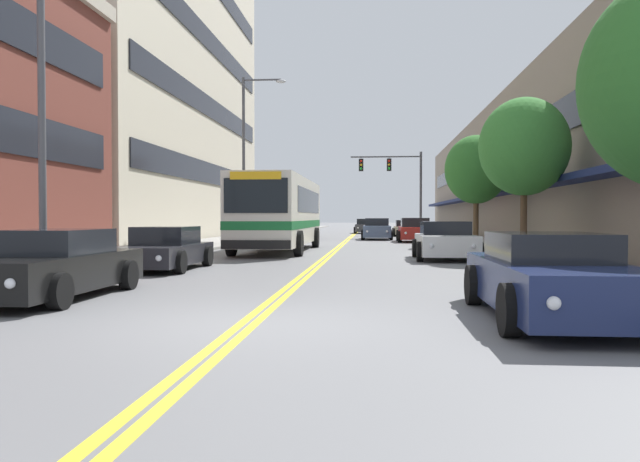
{
  "coord_description": "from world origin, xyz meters",
  "views": [
    {
      "loc": [
        1.79,
        -8.75,
        1.52
      ],
      "look_at": [
        -0.6,
        18.54,
        0.9
      ],
      "focal_mm": 35.0,
      "sensor_mm": 36.0,
      "label": 1
    }
  ],
  "objects_px": {
    "street_lamp_left_near": "(55,88)",
    "street_lamp_left_far": "(249,147)",
    "car_slate_blue_moving_lead": "(377,230)",
    "traffic_signal_mast": "(397,177)",
    "street_tree_right_far": "(476,170)",
    "car_black_parked_left_near": "(51,266)",
    "car_beige_parked_right_mid": "(406,229)",
    "street_tree_right_mid": "(524,147)",
    "city_bus": "(280,211)",
    "car_navy_parked_right_foreground": "(551,278)",
    "car_dark_grey_moving_second": "(366,227)",
    "car_red_parked_right_end": "(415,231)",
    "car_champagne_parked_left_mid": "(286,230)",
    "car_charcoal_parked_left_far": "(165,250)",
    "car_white_parked_right_far": "(445,242)"
  },
  "relations": [
    {
      "from": "street_lamp_left_near",
      "to": "street_lamp_left_far",
      "type": "height_order",
      "value": "street_lamp_left_far"
    },
    {
      "from": "car_slate_blue_moving_lead",
      "to": "traffic_signal_mast",
      "type": "relative_size",
      "value": 0.77
    },
    {
      "from": "car_slate_blue_moving_lead",
      "to": "street_tree_right_far",
      "type": "relative_size",
      "value": 0.87
    },
    {
      "from": "car_black_parked_left_near",
      "to": "car_slate_blue_moving_lead",
      "type": "distance_m",
      "value": 31.81
    },
    {
      "from": "car_beige_parked_right_mid",
      "to": "traffic_signal_mast",
      "type": "xyz_separation_m",
      "value": [
        -0.85,
        -3.36,
        3.91
      ]
    },
    {
      "from": "car_slate_blue_moving_lead",
      "to": "street_tree_right_mid",
      "type": "distance_m",
      "value": 20.16
    },
    {
      "from": "city_bus",
      "to": "car_navy_parked_right_foreground",
      "type": "height_order",
      "value": "city_bus"
    },
    {
      "from": "street_lamp_left_near",
      "to": "street_tree_right_mid",
      "type": "distance_m",
      "value": 16.06
    },
    {
      "from": "car_beige_parked_right_mid",
      "to": "street_tree_right_mid",
      "type": "bearing_deg",
      "value": -83.73
    },
    {
      "from": "car_black_parked_left_near",
      "to": "street_tree_right_mid",
      "type": "relative_size",
      "value": 0.83
    },
    {
      "from": "car_navy_parked_right_foreground",
      "to": "street_tree_right_far",
      "type": "bearing_deg",
      "value": 83.61
    },
    {
      "from": "city_bus",
      "to": "street_lamp_left_near",
      "type": "bearing_deg",
      "value": -99.68
    },
    {
      "from": "car_dark_grey_moving_second",
      "to": "street_tree_right_mid",
      "type": "relative_size",
      "value": 0.83
    },
    {
      "from": "car_black_parked_left_near",
      "to": "car_red_parked_right_end",
      "type": "relative_size",
      "value": 1.09
    },
    {
      "from": "car_champagne_parked_left_mid",
      "to": "city_bus",
      "type": "bearing_deg",
      "value": -82.84
    },
    {
      "from": "car_charcoal_parked_left_far",
      "to": "car_navy_parked_right_foreground",
      "type": "height_order",
      "value": "car_navy_parked_right_foreground"
    },
    {
      "from": "car_white_parked_right_far",
      "to": "car_black_parked_left_near",
      "type": "bearing_deg",
      "value": -127.13
    },
    {
      "from": "city_bus",
      "to": "car_navy_parked_right_foreground",
      "type": "distance_m",
      "value": 19.53
    },
    {
      "from": "car_black_parked_left_near",
      "to": "car_white_parked_right_far",
      "type": "bearing_deg",
      "value": 52.87
    },
    {
      "from": "city_bus",
      "to": "street_tree_right_mid",
      "type": "xyz_separation_m",
      "value": [
        9.64,
        -4.53,
        2.26
      ]
    },
    {
      "from": "car_black_parked_left_near",
      "to": "car_beige_parked_right_mid",
      "type": "relative_size",
      "value": 1.03
    },
    {
      "from": "street_tree_right_mid",
      "to": "car_dark_grey_moving_second",
      "type": "bearing_deg",
      "value": 100.04
    },
    {
      "from": "car_black_parked_left_near",
      "to": "car_dark_grey_moving_second",
      "type": "xyz_separation_m",
      "value": [
        5.25,
        47.13,
        0.02
      ]
    },
    {
      "from": "street_lamp_left_near",
      "to": "car_champagne_parked_left_mid",
      "type": "bearing_deg",
      "value": 88.62
    },
    {
      "from": "car_black_parked_left_near",
      "to": "car_beige_parked_right_mid",
      "type": "xyz_separation_m",
      "value": [
        8.53,
        38.76,
        -0.01
      ]
    },
    {
      "from": "car_charcoal_parked_left_far",
      "to": "street_lamp_left_far",
      "type": "height_order",
      "value": "street_lamp_left_far"
    },
    {
      "from": "car_black_parked_left_near",
      "to": "car_dark_grey_moving_second",
      "type": "distance_m",
      "value": 47.42
    },
    {
      "from": "car_white_parked_right_far",
      "to": "car_navy_parked_right_foreground",
      "type": "bearing_deg",
      "value": -89.61
    },
    {
      "from": "car_navy_parked_right_foreground",
      "to": "car_beige_parked_right_mid",
      "type": "relative_size",
      "value": 1.04
    },
    {
      "from": "traffic_signal_mast",
      "to": "car_slate_blue_moving_lead",
      "type": "bearing_deg",
      "value": -109.24
    },
    {
      "from": "car_dark_grey_moving_second",
      "to": "street_lamp_left_near",
      "type": "xyz_separation_m",
      "value": [
        -5.98,
        -45.55,
        3.66
      ]
    },
    {
      "from": "car_black_parked_left_near",
      "to": "car_beige_parked_right_mid",
      "type": "height_order",
      "value": "car_black_parked_left_near"
    },
    {
      "from": "street_lamp_left_near",
      "to": "car_slate_blue_moving_lead",
      "type": "bearing_deg",
      "value": 76.79
    },
    {
      "from": "car_slate_blue_moving_lead",
      "to": "city_bus",
      "type": "bearing_deg",
      "value": -106.72
    },
    {
      "from": "city_bus",
      "to": "car_champagne_parked_left_mid",
      "type": "height_order",
      "value": "city_bus"
    },
    {
      "from": "car_white_parked_right_far",
      "to": "car_slate_blue_moving_lead",
      "type": "relative_size",
      "value": 0.85
    },
    {
      "from": "car_charcoal_parked_left_far",
      "to": "car_white_parked_right_far",
      "type": "distance_m",
      "value": 9.93
    },
    {
      "from": "car_beige_parked_right_mid",
      "to": "street_lamp_left_far",
      "type": "distance_m",
      "value": 19.56
    },
    {
      "from": "car_white_parked_right_far",
      "to": "street_lamp_left_far",
      "type": "relative_size",
      "value": 0.46
    },
    {
      "from": "car_charcoal_parked_left_far",
      "to": "traffic_signal_mast",
      "type": "height_order",
      "value": "traffic_signal_mast"
    },
    {
      "from": "street_tree_right_mid",
      "to": "street_tree_right_far",
      "type": "height_order",
      "value": "street_tree_right_mid"
    },
    {
      "from": "car_charcoal_parked_left_far",
      "to": "car_dark_grey_moving_second",
      "type": "height_order",
      "value": "car_dark_grey_moving_second"
    },
    {
      "from": "car_red_parked_right_end",
      "to": "street_lamp_left_near",
      "type": "bearing_deg",
      "value": -109.8
    },
    {
      "from": "car_champagne_parked_left_mid",
      "to": "traffic_signal_mast",
      "type": "distance_m",
      "value": 9.58
    },
    {
      "from": "car_black_parked_left_near",
      "to": "car_champagne_parked_left_mid",
      "type": "distance_m",
      "value": 31.23
    },
    {
      "from": "car_black_parked_left_near",
      "to": "car_champagne_parked_left_mid",
      "type": "xyz_separation_m",
      "value": [
        -0.02,
        31.23,
        0.01
      ]
    },
    {
      "from": "car_navy_parked_right_foreground",
      "to": "car_dark_grey_moving_second",
      "type": "xyz_separation_m",
      "value": [
        -3.42,
        48.81,
        0.01
      ]
    },
    {
      "from": "car_white_parked_right_far",
      "to": "street_lamp_left_near",
      "type": "xyz_separation_m",
      "value": [
        -9.31,
        -9.76,
        3.64
      ]
    },
    {
      "from": "street_lamp_left_near",
      "to": "street_tree_right_far",
      "type": "relative_size",
      "value": 1.27
    },
    {
      "from": "car_beige_parked_right_mid",
      "to": "street_lamp_left_far",
      "type": "bearing_deg",
      "value": -119.24
    }
  ]
}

